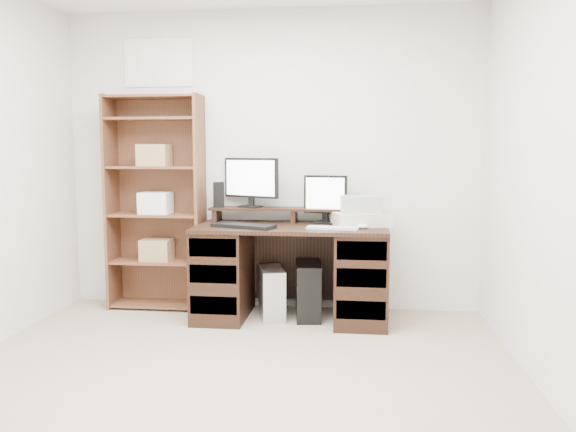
% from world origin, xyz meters
% --- Properties ---
extents(room, '(3.54, 4.04, 2.54)m').
position_xyz_m(room, '(-0.00, 0.00, 1.25)').
color(room, tan).
rests_on(room, ground).
extents(desk, '(1.50, 0.70, 0.75)m').
position_xyz_m(desk, '(0.21, 1.64, 0.39)').
color(desk, black).
rests_on(desk, ground).
extents(riser_shelf, '(1.40, 0.22, 0.12)m').
position_xyz_m(riser_shelf, '(0.21, 1.85, 0.84)').
color(riser_shelf, black).
rests_on(riser_shelf, desk).
extents(monitor_wide, '(0.48, 0.24, 0.41)m').
position_xyz_m(monitor_wide, '(-0.15, 1.87, 1.10)').
color(monitor_wide, black).
rests_on(monitor_wide, riser_shelf).
extents(monitor_small, '(0.36, 0.16, 0.39)m').
position_xyz_m(monitor_small, '(0.47, 1.82, 0.96)').
color(monitor_small, black).
rests_on(monitor_small, desk).
extents(speaker, '(0.11, 0.11, 0.21)m').
position_xyz_m(speaker, '(-0.42, 1.84, 0.97)').
color(speaker, black).
rests_on(speaker, riser_shelf).
extents(keyboard_black, '(0.52, 0.32, 0.03)m').
position_xyz_m(keyboard_black, '(-0.14, 1.48, 0.76)').
color(keyboard_black, black).
rests_on(keyboard_black, desk).
extents(keyboard_white, '(0.40, 0.17, 0.02)m').
position_xyz_m(keyboard_white, '(0.55, 1.47, 0.76)').
color(keyboard_white, silver).
rests_on(keyboard_white, desk).
extents(mouse, '(0.10, 0.08, 0.04)m').
position_xyz_m(mouse, '(0.77, 1.52, 0.77)').
color(mouse, silver).
rests_on(mouse, desk).
extents(printer, '(0.48, 0.41, 0.10)m').
position_xyz_m(printer, '(0.76, 1.70, 0.80)').
color(printer, beige).
rests_on(printer, desk).
extents(basket, '(0.34, 0.26, 0.13)m').
position_xyz_m(basket, '(0.76, 1.70, 0.92)').
color(basket, '#969BA0').
rests_on(basket, printer).
extents(tower_silver, '(0.28, 0.43, 0.40)m').
position_xyz_m(tower_silver, '(0.05, 1.66, 0.20)').
color(tower_silver, '#B3B5BA').
rests_on(tower_silver, ground).
extents(tower_black, '(0.24, 0.46, 0.45)m').
position_xyz_m(tower_black, '(0.35, 1.69, 0.22)').
color(tower_black, black).
rests_on(tower_black, ground).
extents(bookshelf, '(0.80, 0.30, 1.80)m').
position_xyz_m(bookshelf, '(-0.96, 1.86, 0.92)').
color(bookshelf, brown).
rests_on(bookshelf, ground).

